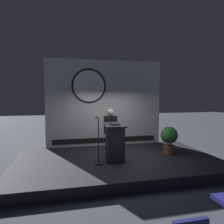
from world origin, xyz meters
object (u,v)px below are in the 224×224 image
Objects in this scene: microphone_stand at (98,148)px; potted_plant at (169,137)px; podium at (115,143)px; speaker_person at (110,133)px.

microphone_stand is 2.62m from potted_plant.
podium is 2.09m from potted_plant.
speaker_person is 1.68× the size of potted_plant.
potted_plant is (2.57, 0.54, 0.08)m from microphone_stand.
speaker_person reaches higher than microphone_stand.
speaker_person is at bearing 179.14° from potted_plant.
microphone_stand reaches higher than potted_plant.
microphone_stand is 1.47× the size of potted_plant.
podium is 0.55m from microphone_stand.
speaker_person reaches higher than podium.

